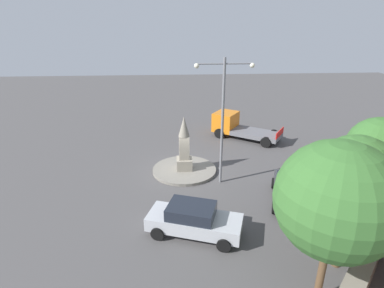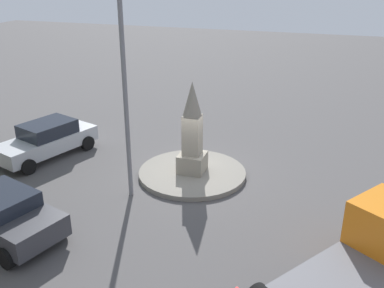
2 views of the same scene
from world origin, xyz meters
TOP-DOWN VIEW (x-y plane):
  - ground_plane at (0.00, 0.00)m, footprint 80.00×80.00m
  - traffic_island at (0.00, 0.00)m, footprint 4.26×4.26m
  - monument at (0.00, 0.00)m, footprint 1.02×1.02m
  - streetlamp at (-2.17, 1.65)m, footprint 3.33×0.28m
  - car_dark_grey_passing at (-5.75, 4.20)m, footprint 2.95×4.24m
  - car_silver_parked_right at (-0.14, 6.57)m, footprint 4.70×2.99m
  - truck_orange_far_side at (-4.82, -6.33)m, footprint 5.87×4.97m

SIDE VIEW (x-z plane):
  - ground_plane at x=0.00m, z-range 0.00..0.00m
  - traffic_island at x=0.00m, z-range 0.00..0.19m
  - car_dark_grey_passing at x=-5.75m, z-range 0.04..1.50m
  - car_silver_parked_right at x=-0.14m, z-range 0.02..1.56m
  - truck_orange_far_side at x=-4.82m, z-range -0.05..1.99m
  - monument at x=0.00m, z-range -0.04..3.60m
  - streetlamp at x=-2.17m, z-range 0.83..8.45m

